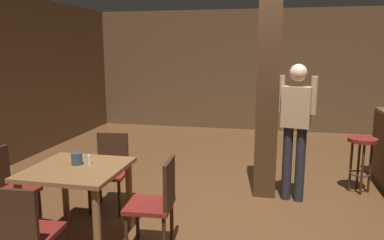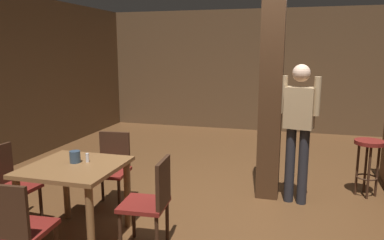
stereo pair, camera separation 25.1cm
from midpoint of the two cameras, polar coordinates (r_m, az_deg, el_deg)
ground_plane at (r=4.79m, az=10.21°, el=-12.71°), size 10.80×10.80×0.00m
wall_back at (r=8.91m, az=13.36°, el=7.26°), size 8.00×0.10×2.80m
pillar at (r=4.81m, az=13.44°, el=4.56°), size 0.28×0.28×2.80m
dining_table at (r=3.88m, az=-15.59°, el=-8.61°), size 0.89×0.89×0.77m
chair_west at (r=4.38m, az=-24.79°, el=-8.72°), size 0.45×0.45×0.89m
chair_north at (r=4.63m, az=-10.59°, el=-6.88°), size 0.46×0.46×0.89m
chair_east at (r=3.59m, az=-4.14°, el=-12.00°), size 0.45×0.45×0.89m
chair_south at (r=3.32m, az=-23.09°, el=-14.82°), size 0.45×0.45×0.89m
napkin_cup at (r=3.89m, az=-15.65°, el=-5.44°), size 0.11×0.11×0.12m
salt_shaker at (r=3.88m, az=-13.89°, el=-5.61°), size 0.03×0.03×0.09m
standing_person at (r=4.74m, az=17.41°, el=-0.59°), size 0.47×0.27×1.72m
bar_stool_near at (r=5.40m, az=26.54°, el=-4.65°), size 0.37×0.37×0.74m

